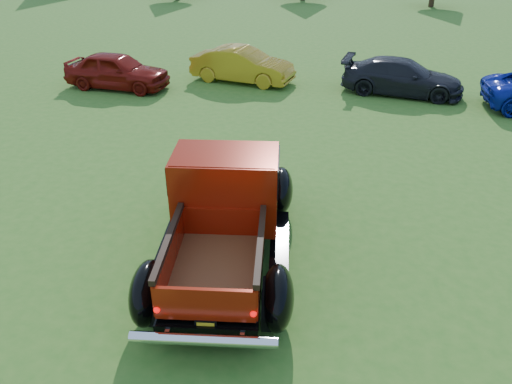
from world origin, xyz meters
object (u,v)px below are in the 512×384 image
show_car_red (117,70)px  show_car_grey (402,77)px  show_car_yellow (242,65)px  pickup_truck (227,204)px

show_car_red → show_car_grey: bearing=-77.8°
show_car_grey → show_car_yellow: bearing=95.5°
pickup_truck → show_car_red: (-6.56, 8.66, -0.28)m
pickup_truck → show_car_grey: size_ratio=1.32×
show_car_red → show_car_yellow: (4.21, 1.76, -0.01)m
pickup_truck → show_car_yellow: bearing=93.2°
show_car_red → show_car_yellow: show_car_red is taller
pickup_truck → show_car_red: bearing=117.6°
pickup_truck → show_car_red: 10.87m
show_car_red → pickup_truck: bearing=-139.7°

